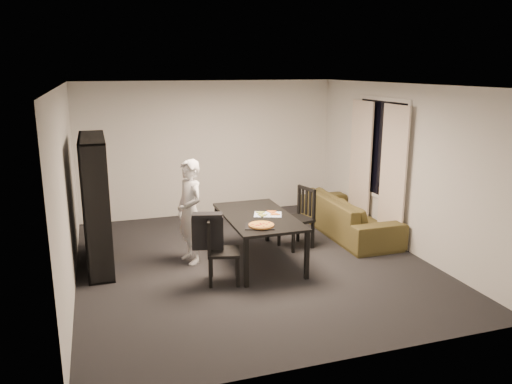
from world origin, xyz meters
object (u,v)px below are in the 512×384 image
object	(u,v)px
bookshelf	(96,202)
person	(190,212)
chair_right	(301,213)
baking_tray	(260,226)
sofa	(348,215)
pepperoni_pizza	(261,225)
chair_left	(217,246)
dining_table	(258,219)

from	to	relation	value
bookshelf	person	world-z (taller)	bookshelf
chair_right	baking_tray	size ratio (longest dim) A/B	2.43
baking_tray	sofa	distance (m)	2.45
chair_right	person	xyz separation A→B (m)	(-1.82, -0.12, 0.22)
baking_tray	pepperoni_pizza	distance (m)	0.03
chair_left	pepperoni_pizza	world-z (taller)	chair_left
chair_right	baking_tray	distance (m)	1.39
baking_tray	sofa	size ratio (longest dim) A/B	0.18
dining_table	person	distance (m)	1.01
dining_table	sofa	distance (m)	2.08
pepperoni_pizza	dining_table	bearing A→B (deg)	76.28
dining_table	chair_right	size ratio (longest dim) A/B	1.78
chair_left	person	size ratio (longest dim) A/B	0.58
person	dining_table	bearing A→B (deg)	54.73
person	chair_right	bearing A→B (deg)	76.28
bookshelf	person	xyz separation A→B (m)	(1.30, -0.29, -0.17)
baking_tray	sofa	xyz separation A→B (m)	(2.06, 1.27, -0.39)
dining_table	baking_tray	distance (m)	0.54
chair_left	chair_right	distance (m)	1.89
sofa	person	bearing A→B (deg)	98.84
bookshelf	sofa	distance (m)	4.21
chair_left	dining_table	bearing A→B (deg)	-39.85
pepperoni_pizza	sofa	distance (m)	2.45
bookshelf	sofa	bearing A→B (deg)	2.11
chair_right	sofa	size ratio (longest dim) A/B	0.43
chair_right	person	world-z (taller)	person
sofa	bookshelf	bearing A→B (deg)	92.11
bookshelf	chair_right	world-z (taller)	bookshelf
chair_left	sofa	world-z (taller)	chair_left
bookshelf	chair_right	xyz separation A→B (m)	(3.12, -0.17, -0.40)
person	baking_tray	distance (m)	1.15
baking_tray	person	bearing A→B (deg)	134.51
bookshelf	dining_table	bearing A→B (deg)	-14.89
chair_left	person	distance (m)	0.91
bookshelf	baking_tray	xyz separation A→B (m)	(2.11, -1.11, -0.22)
dining_table	chair_right	bearing A→B (deg)	26.19
baking_tray	dining_table	bearing A→B (deg)	74.13
dining_table	sofa	world-z (taller)	dining_table
bookshelf	pepperoni_pizza	distance (m)	2.41
chair_right	baking_tray	xyz separation A→B (m)	(-1.01, -0.94, 0.17)
person	sofa	size ratio (longest dim) A/B	0.68
chair_left	baking_tray	bearing A→B (deg)	-72.87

